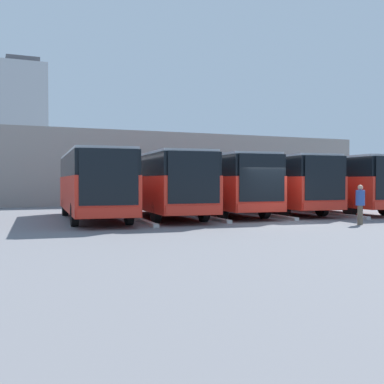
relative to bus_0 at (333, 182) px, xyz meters
name	(u,v)px	position (x,y,z in m)	size (l,w,h in m)	color
ground_plane	(276,223)	(7.22, 4.87, -1.81)	(600.00, 600.00, 0.00)	slate
bus_0	(333,182)	(0.00, 0.00, 0.00)	(3.55, 10.76, 3.24)	red
curb_divider_0	(325,213)	(1.80, 1.56, -1.74)	(0.24, 7.39, 0.15)	#B2B2AD
bus_1	(274,182)	(3.61, -0.83, 0.00)	(3.55, 10.76, 3.24)	red
curb_divider_1	(262,214)	(5.42, 0.73, -1.74)	(0.24, 7.39, 0.15)	#B2B2AD
bus_2	(220,182)	(7.22, -0.77, 0.00)	(3.55, 10.76, 3.24)	red
curb_divider_2	(202,216)	(9.03, 0.79, -1.74)	(0.24, 7.39, 0.15)	#B2B2AD
bus_3	(162,182)	(10.83, -0.21, 0.00)	(3.55, 10.76, 3.24)	red
curb_divider_3	(138,219)	(12.64, 1.35, -1.74)	(0.24, 7.39, 0.15)	#B2B2AD
bus_4	(93,182)	(14.45, -0.03, 0.00)	(3.55, 10.76, 3.24)	red
pedestrian	(360,203)	(4.52, 7.20, -0.89)	(0.54, 0.54, 1.72)	brown
station_building	(134,169)	(7.22, -17.26, 1.15)	(40.10, 11.36, 5.84)	gray
office_tower	(23,124)	(4.04, -188.52, 23.81)	(18.57, 18.57, 52.44)	#ADB2B7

